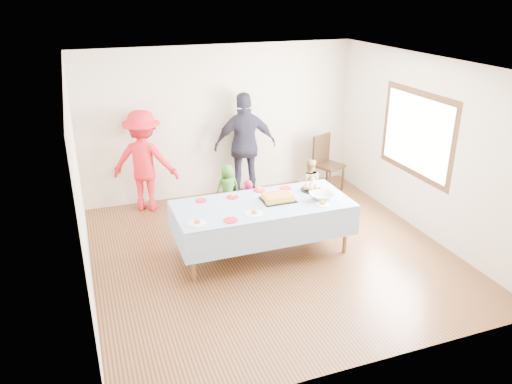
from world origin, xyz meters
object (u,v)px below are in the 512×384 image
at_px(dining_chair, 326,160).
at_px(birthday_cake, 278,198).
at_px(party_table, 263,207).
at_px(adult_left, 144,161).

bearing_deg(dining_chair, birthday_cake, -155.42).
bearing_deg(birthday_cake, dining_chair, 47.05).
height_order(party_table, adult_left, adult_left).
bearing_deg(party_table, adult_left, 122.02).
xyz_separation_m(birthday_cake, dining_chair, (1.75, 1.88, -0.24)).
distance_m(dining_chair, adult_left, 3.34).
xyz_separation_m(party_table, dining_chair, (1.99, 1.90, -0.14)).
height_order(party_table, dining_chair, dining_chair).
relative_size(birthday_cake, dining_chair, 0.45).
bearing_deg(birthday_cake, party_table, -174.22).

